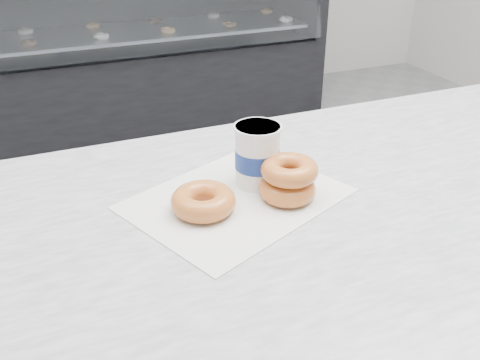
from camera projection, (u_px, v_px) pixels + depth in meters
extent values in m
plane|color=gray|center=(274.00, 328.00, 1.88)|extent=(5.00, 5.00, 0.00)
cube|color=silver|center=(432.00, 188.00, 0.97)|extent=(3.06, 0.76, 0.04)
cube|color=black|center=(135.00, 83.00, 3.46)|extent=(2.40, 0.70, 0.50)
cube|color=silver|center=(130.00, 32.00, 3.31)|extent=(2.20, 0.55, 0.02)
cube|color=silver|center=(237.00, 199.00, 0.90)|extent=(0.41, 0.37, 0.00)
torus|color=#D28139|center=(203.00, 201.00, 0.86)|extent=(0.12, 0.12, 0.04)
torus|color=#D28139|center=(287.00, 189.00, 0.89)|extent=(0.10, 0.10, 0.03)
torus|color=#D28139|center=(289.00, 170.00, 0.88)|extent=(0.12, 0.12, 0.03)
cylinder|color=white|center=(257.00, 156.00, 0.92)|extent=(0.09, 0.09, 0.11)
cylinder|color=white|center=(258.00, 128.00, 0.90)|extent=(0.08, 0.08, 0.01)
cylinder|color=navy|center=(257.00, 158.00, 0.92)|extent=(0.09, 0.09, 0.03)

